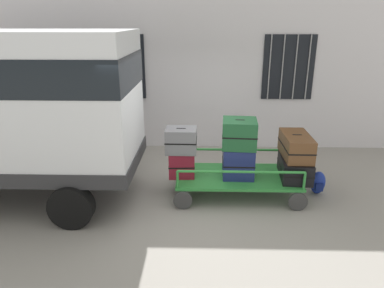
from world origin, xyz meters
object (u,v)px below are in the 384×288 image
(backpack, at_px, (318,183))
(luggage_cart, at_px, (237,178))
(suitcase_midleft_middle, at_px, (239,134))
(suitcase_center_middle, at_px, (296,146))
(suitcase_left_middle, at_px, (181,140))
(suitcase_midleft_bottom, at_px, (238,162))
(suitcase_left_bottom, at_px, (182,163))
(suitcase_center_bottom, at_px, (295,167))

(backpack, bearing_deg, luggage_cart, -178.52)
(suitcase_midleft_middle, height_order, suitcase_center_middle, suitcase_midleft_middle)
(suitcase_left_middle, height_order, suitcase_center_middle, suitcase_left_middle)
(suitcase_left_middle, relative_size, suitcase_midleft_bottom, 0.98)
(suitcase_left_bottom, height_order, suitcase_center_middle, suitcase_center_middle)
(suitcase_left_middle, height_order, suitcase_midleft_bottom, suitcase_left_middle)
(suitcase_midleft_middle, bearing_deg, suitcase_left_middle, -179.47)
(suitcase_left_middle, bearing_deg, suitcase_left_bottom, 90.00)
(luggage_cart, height_order, suitcase_center_bottom, suitcase_center_bottom)
(luggage_cart, height_order, suitcase_midleft_bottom, suitcase_midleft_bottom)
(suitcase_midleft_middle, distance_m, suitcase_center_bottom, 1.20)
(suitcase_left_bottom, bearing_deg, suitcase_left_middle, -90.00)
(suitcase_left_middle, distance_m, suitcase_midleft_middle, 1.03)
(suitcase_left_bottom, distance_m, suitcase_left_middle, 0.45)
(suitcase_midleft_bottom, height_order, backpack, suitcase_midleft_bottom)
(suitcase_left_middle, bearing_deg, luggage_cart, 1.56)
(suitcase_left_middle, height_order, suitcase_midleft_middle, suitcase_midleft_middle)
(suitcase_left_middle, relative_size, backpack, 1.26)
(suitcase_center_bottom, bearing_deg, suitcase_center_middle, 90.00)
(suitcase_center_bottom, distance_m, backpack, 0.59)
(suitcase_midleft_middle, bearing_deg, suitcase_midleft_bottom, -90.00)
(suitcase_midleft_bottom, bearing_deg, suitcase_midleft_middle, 90.00)
(suitcase_center_bottom, xyz_separation_m, suitcase_center_middle, (-0.00, 0.07, 0.39))
(suitcase_left_middle, xyz_separation_m, suitcase_midleft_bottom, (1.02, -0.01, -0.40))
(luggage_cart, distance_m, suitcase_center_middle, 1.20)
(suitcase_left_middle, xyz_separation_m, suitcase_center_middle, (2.05, 0.06, -0.11))
(suitcase_midleft_bottom, bearing_deg, suitcase_left_bottom, 177.95)
(luggage_cart, relative_size, suitcase_left_middle, 4.08)
(suitcase_left_middle, relative_size, suitcase_center_middle, 0.60)
(suitcase_center_middle, bearing_deg, suitcase_left_bottom, -179.17)
(backpack, bearing_deg, suitcase_midleft_bottom, -177.22)
(luggage_cart, xyz_separation_m, suitcase_midleft_middle, (0.00, -0.02, 0.87))
(suitcase_midleft_bottom, xyz_separation_m, backpack, (1.50, 0.07, -0.43))
(luggage_cart, height_order, suitcase_center_middle, suitcase_center_middle)
(suitcase_midleft_middle, bearing_deg, suitcase_center_middle, 2.83)
(suitcase_midleft_middle, xyz_separation_m, suitcase_center_bottom, (1.02, -0.02, -0.63))
(suitcase_left_bottom, relative_size, suitcase_midleft_bottom, 0.89)
(suitcase_midleft_bottom, bearing_deg, luggage_cart, 90.00)
(suitcase_left_bottom, xyz_separation_m, suitcase_center_middle, (2.05, 0.03, 0.35))
(luggage_cart, distance_m, suitcase_left_middle, 1.26)
(luggage_cart, height_order, suitcase_left_bottom, suitcase_left_bottom)
(luggage_cart, bearing_deg, suitcase_center_bottom, -1.98)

